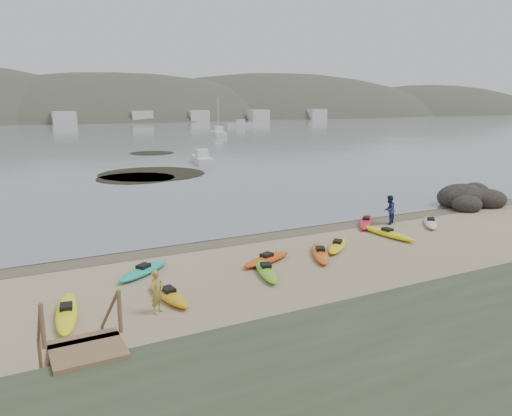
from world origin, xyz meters
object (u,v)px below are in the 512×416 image
rock_cluster (470,202)px  person_east (389,210)px  person_west (157,292)px  stairs (79,359)px

rock_cluster → person_east: bearing=-170.3°
person_west → person_east: person_east is taller
person_west → person_east: bearing=-18.1°
stairs → person_east: bearing=27.8°
stairs → rock_cluster: stairs is taller
person_east → stairs: bearing=-3.0°
person_west → person_east: size_ratio=0.89×
person_west → person_east: (15.97, 6.02, 0.10)m
person_east → rock_cluster: 9.04m
person_west → stairs: bearing=-166.8°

